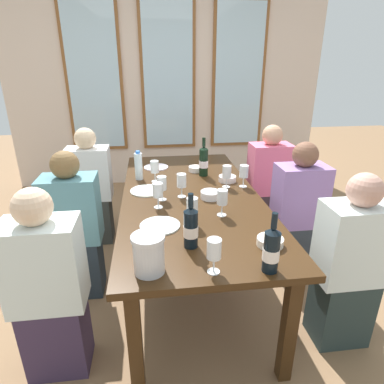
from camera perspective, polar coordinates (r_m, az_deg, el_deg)
ground_plane at (r=2.77m, az=-0.21°, el=-14.70°), size 12.00×12.00×0.00m
back_wall_with_windows at (r=4.61m, az=-4.20°, el=19.37°), size 4.19×0.10×2.90m
dining_table at (r=2.43m, az=-0.23°, el=-2.00°), size 0.99×2.11×0.74m
white_plate_0 at (r=1.96m, az=-5.59°, el=-5.83°), size 0.24×0.24×0.01m
white_plate_1 at (r=2.49m, az=-7.84°, el=0.25°), size 0.25×0.25×0.01m
white_plate_2 at (r=3.03m, az=-6.27°, el=4.33°), size 0.22×0.22×0.01m
metal_pitcher at (r=1.54m, az=-7.54°, el=-10.61°), size 0.16×0.16×0.19m
wine_bottle_0 at (r=2.77m, az=2.04°, el=5.39°), size 0.08×0.08×0.33m
wine_bottle_1 at (r=1.71m, az=-0.21°, el=-6.14°), size 0.08×0.08×0.30m
wine_bottle_2 at (r=1.56m, az=13.65°, el=-9.75°), size 0.08×0.08×0.30m
tasting_bowl_0 at (r=2.91m, az=0.62°, el=4.05°), size 0.12×0.12×0.04m
tasting_bowl_1 at (r=2.68m, az=6.16°, el=2.32°), size 0.14×0.14×0.05m
tasting_bowl_2 at (r=2.34m, az=3.20°, el=-0.48°), size 0.14×0.14×0.05m
tasting_bowl_3 at (r=1.81m, az=13.44°, el=-8.40°), size 0.14×0.14×0.04m
water_bottle at (r=2.72m, az=-9.29°, el=4.48°), size 0.06×0.06×0.24m
wine_glass_0 at (r=1.51m, az=3.87°, el=-9.98°), size 0.07×0.07×0.17m
wine_glass_1 at (r=2.52m, az=6.08°, el=3.45°), size 0.07×0.07×0.17m
wine_glass_2 at (r=2.32m, az=-1.84°, el=1.83°), size 0.07×0.07×0.17m
wine_glass_3 at (r=2.16m, az=-5.98°, el=0.23°), size 0.07×0.07×0.17m
wine_glass_4 at (r=2.55m, az=9.02°, el=3.39°), size 0.07×0.07×0.17m
wine_glass_5 at (r=1.92m, az=0.04°, el=-2.62°), size 0.07×0.07×0.17m
wine_glass_6 at (r=2.05m, az=5.29°, el=-1.11°), size 0.07×0.07×0.17m
wine_glass_7 at (r=2.64m, az=-6.52°, el=4.21°), size 0.07×0.07×0.17m
wine_glass_8 at (r=2.28m, az=-5.29°, el=1.34°), size 0.07×0.07×0.17m
seated_person_0 at (r=2.51m, az=-19.76°, el=-6.26°), size 0.38×0.24×1.11m
seated_person_1 at (r=2.71m, az=17.87°, el=-3.80°), size 0.38×0.24×1.11m
seated_person_2 at (r=3.21m, az=-17.11°, el=0.33°), size 0.38×0.24×1.11m
seated_person_3 at (r=3.28m, az=13.08°, el=1.25°), size 0.38×0.24×1.11m
seated_person_4 at (r=1.96m, az=-23.63°, el=-15.52°), size 0.38×0.24×1.11m
seated_person_5 at (r=2.18m, az=25.59°, el=-11.74°), size 0.38×0.24×1.11m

